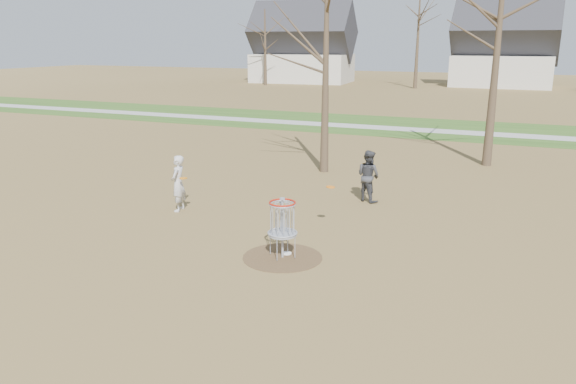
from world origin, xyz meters
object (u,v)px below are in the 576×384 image
object	(u,v)px
player_throwing	(368,176)
player_standing	(178,183)
disc_golf_basket	(282,219)
disc_grounded	(287,253)

from	to	relation	value
player_throwing	player_standing	bearing A→B (deg)	58.85
player_standing	disc_golf_basket	distance (m)	4.68
disc_grounded	player_standing	bearing A→B (deg)	155.15
disc_grounded	disc_golf_basket	size ratio (longest dim) A/B	0.16
player_throwing	disc_golf_basket	world-z (taller)	player_throwing
disc_grounded	disc_golf_basket	xyz separation A→B (m)	(-0.01, -0.23, 0.89)
player_throwing	disc_grounded	world-z (taller)	player_throwing
disc_golf_basket	player_standing	bearing A→B (deg)	152.60
player_standing	disc_grounded	distance (m)	4.65
player_standing	player_throwing	bearing A→B (deg)	112.75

